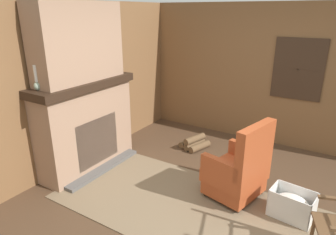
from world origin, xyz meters
name	(u,v)px	position (x,y,z in m)	size (l,w,h in m)	color
ground_plane	(218,211)	(0.00, 0.00, 0.00)	(14.00, 14.00, 0.00)	#4C3523
wood_panel_wall_left	(71,88)	(-2.41, 0.00, 1.22)	(0.06, 5.37, 2.44)	brown
wood_panel_wall_back	(278,76)	(0.01, 2.41, 1.23)	(5.37, 0.09, 2.44)	brown
fireplace_hearth	(87,125)	(-2.15, 0.00, 0.67)	(0.66, 1.65, 1.36)	#9E7A60
chimney_breast	(78,42)	(-2.16, 0.00, 1.89)	(0.39, 1.36, 1.06)	#9E7A60
area_rug	(196,209)	(-0.24, -0.12, 0.01)	(3.57, 1.62, 0.01)	#7A664C
armchair	(239,171)	(0.09, 0.40, 0.38)	(0.75, 0.82, 1.06)	#A84723
firewood_stack	(195,143)	(-1.06, 1.44, 0.09)	(0.48, 0.53, 0.22)	brown
laundry_basket	(292,204)	(0.77, 0.35, 0.17)	(0.52, 0.38, 0.35)	white
oil_lamp_vase	(37,81)	(-2.21, -0.67, 1.47)	(0.10, 0.10, 0.32)	#99B29E
storage_case	(106,69)	(-2.21, 0.55, 1.44)	(0.15, 0.21, 0.16)	black
decorative_plate_on_mantel	(74,71)	(-2.23, -0.07, 1.49)	(0.07, 0.28, 0.27)	#336093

